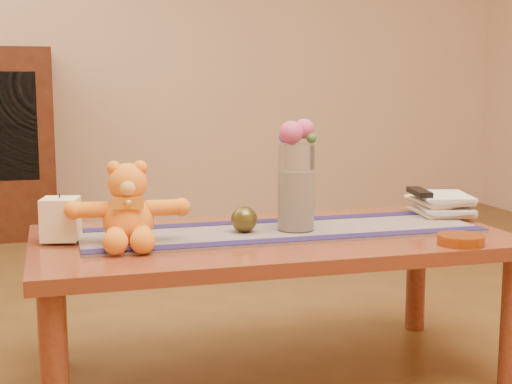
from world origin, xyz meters
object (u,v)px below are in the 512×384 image
object	(u,v)px
book_bottom	(418,213)
tv_remote	(419,192)
teddy_bear	(128,204)
bronze_ball	(244,219)
amber_dish	(461,240)
pillar_candle	(61,219)
glass_vase	(296,187)

from	to	relation	value
book_bottom	tv_remote	distance (m)	0.08
teddy_bear	book_bottom	bearing A→B (deg)	15.81
bronze_ball	amber_dish	world-z (taller)	bronze_ball
pillar_candle	amber_dish	size ratio (longest dim) A/B	0.92
glass_vase	bronze_ball	distance (m)	0.18
book_bottom	bronze_ball	bearing A→B (deg)	-159.93
tv_remote	amber_dish	world-z (taller)	tv_remote
glass_vase	bronze_ball	xyz separation A→B (m)	(-0.16, 0.01, -0.09)
glass_vase	book_bottom	world-z (taller)	glass_vase
pillar_candle	glass_vase	world-z (taller)	glass_vase
teddy_bear	pillar_candle	bearing A→B (deg)	159.56
bronze_ball	amber_dish	bearing A→B (deg)	-28.42
glass_vase	amber_dish	distance (m)	0.50
teddy_bear	amber_dish	world-z (taller)	teddy_bear
teddy_bear	amber_dish	bearing A→B (deg)	-10.08
book_bottom	amber_dish	distance (m)	0.44
bronze_ball	book_bottom	xyz separation A→B (m)	(0.64, 0.13, -0.04)
bronze_ball	book_bottom	world-z (taller)	bronze_ball
teddy_bear	book_bottom	world-z (taller)	teddy_bear
glass_vase	bronze_ball	bearing A→B (deg)	175.93
teddy_bear	pillar_candle	size ratio (longest dim) A/B	2.67
teddy_bear	amber_dish	size ratio (longest dim) A/B	2.44
pillar_candle	tv_remote	distance (m)	1.17
bronze_ball	teddy_bear	bearing A→B (deg)	-172.26
pillar_candle	tv_remote	world-z (taller)	pillar_candle
teddy_bear	pillar_candle	world-z (taller)	teddy_bear
teddy_bear	tv_remote	world-z (taller)	teddy_bear
teddy_bear	book_bottom	xyz separation A→B (m)	(0.99, 0.18, -0.11)
pillar_candle	amber_dish	bearing A→B (deg)	-17.44
bronze_ball	tv_remote	bearing A→B (deg)	10.82
glass_vase	tv_remote	xyz separation A→B (m)	(0.48, 0.13, -0.05)
pillar_candle	glass_vase	distance (m)	0.69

